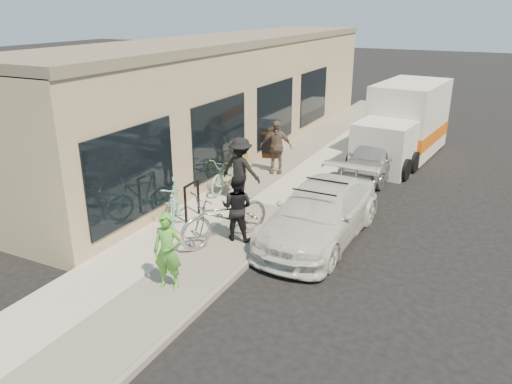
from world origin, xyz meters
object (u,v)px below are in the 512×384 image
(sandwich_board, at_px, (270,144))
(bystander_b, at_px, (276,147))
(man_standing, at_px, (237,207))
(cruiser_bike_b, at_px, (229,173))
(sedan_white, at_px, (320,213))
(cruiser_bike_a, at_px, (174,203))
(tandem_bike, at_px, (225,216))
(woman_rider, at_px, (168,251))
(cruiser_bike_c, at_px, (245,163))
(bike_rack, at_px, (192,197))
(moving_truck, at_px, (404,125))
(sedan_silver, at_px, (374,159))
(bystander_a, at_px, (241,169))

(sandwich_board, relative_size, bystander_b, 0.56)
(man_standing, relative_size, cruiser_bike_b, 0.81)
(sedan_white, height_order, cruiser_bike_a, sedan_white)
(bystander_b, bearing_deg, sandwich_board, 102.79)
(sandwich_board, height_order, bystander_b, bystander_b)
(tandem_bike, distance_m, woman_rider, 2.24)
(sandwich_board, height_order, sedan_white, sedan_white)
(cruiser_bike_c, bearing_deg, bike_rack, -104.11)
(bystander_b, bearing_deg, moving_truck, 33.72)
(moving_truck, distance_m, cruiser_bike_a, 9.82)
(sandwich_board, bearing_deg, moving_truck, 19.43)
(sedan_white, height_order, sedan_silver, sedan_white)
(bike_rack, relative_size, sandwich_board, 0.99)
(sedan_white, xyz_separation_m, cruiser_bike_c, (-3.57, 2.95, -0.05))
(tandem_bike, bearing_deg, moving_truck, 101.50)
(cruiser_bike_a, bearing_deg, moving_truck, 36.69)
(sandwich_board, height_order, moving_truck, moving_truck)
(sedan_silver, relative_size, woman_rider, 2.30)
(bike_rack, bearing_deg, cruiser_bike_a, -112.14)
(cruiser_bike_c, bearing_deg, man_standing, -84.33)
(bike_rack, relative_size, sedan_white, 0.21)
(tandem_bike, relative_size, cruiser_bike_b, 1.23)
(woman_rider, distance_m, cruiser_bike_c, 6.81)
(sandwich_board, height_order, sedan_silver, sedan_silver)
(cruiser_bike_b, distance_m, cruiser_bike_c, 1.31)
(woman_rider, height_order, bystander_a, bystander_a)
(woman_rider, bearing_deg, cruiser_bike_c, 90.70)
(sedan_white, height_order, man_standing, man_standing)
(bike_rack, height_order, cruiser_bike_a, cruiser_bike_a)
(sedan_silver, xyz_separation_m, man_standing, (-1.59, -6.35, 0.34))
(bike_rack, relative_size, cruiser_bike_c, 0.63)
(cruiser_bike_c, bearing_deg, sedan_silver, 12.60)
(moving_truck, relative_size, man_standing, 3.58)
(sedan_white, bearing_deg, cruiser_bike_b, 156.31)
(bystander_b, bearing_deg, cruiser_bike_a, -115.56)
(sedan_silver, relative_size, moving_truck, 0.63)
(tandem_bike, bearing_deg, cruiser_bike_a, -165.61)
(sedan_silver, distance_m, cruiser_bike_c, 4.20)
(man_standing, distance_m, cruiser_bike_a, 1.81)
(cruiser_bike_b, bearing_deg, sedan_white, -25.71)
(sedan_white, relative_size, moving_truck, 0.82)
(bike_rack, xyz_separation_m, moving_truck, (3.57, 8.57, 0.45))
(bike_rack, height_order, bystander_b, bystander_b)
(sandwich_board, distance_m, cruiser_bike_a, 6.28)
(bystander_b, bearing_deg, sedan_white, -71.73)
(bike_rack, distance_m, tandem_bike, 1.62)
(cruiser_bike_a, height_order, cruiser_bike_c, cruiser_bike_a)
(bystander_a, relative_size, bystander_b, 1.03)
(bystander_a, bearing_deg, bystander_b, -84.20)
(bike_rack, bearing_deg, sedan_white, 10.69)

